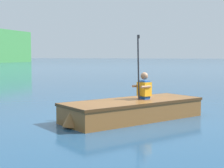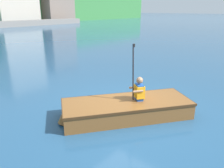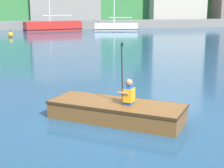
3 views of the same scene
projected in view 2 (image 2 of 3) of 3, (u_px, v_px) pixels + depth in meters
name	position (u px, v px, depth m)	size (l,w,h in m)	color
ground_plane	(127.00, 112.00, 5.99)	(300.00, 300.00, 0.00)	navy
rowboat_foreground	(125.00, 108.00, 5.65)	(3.35, 2.91, 0.44)	brown
person_paddler	(139.00, 89.00, 5.58)	(0.45, 0.45, 1.46)	#1E4CA5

